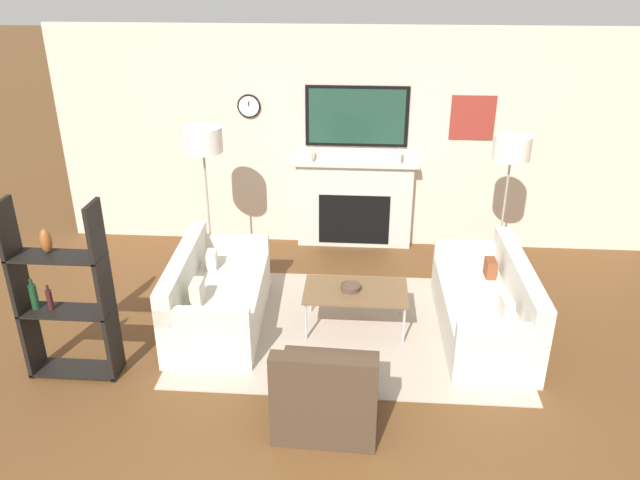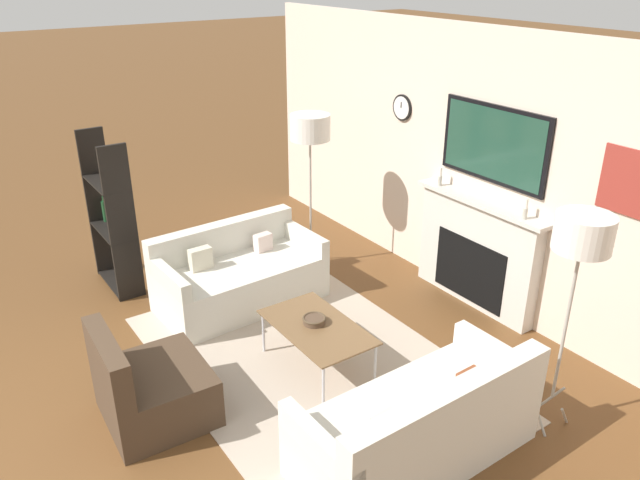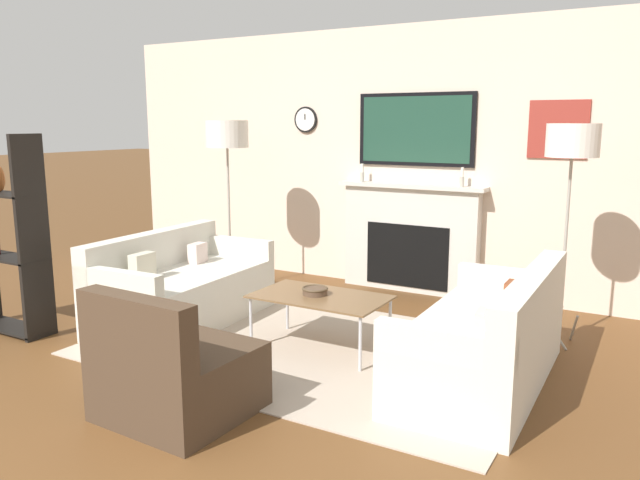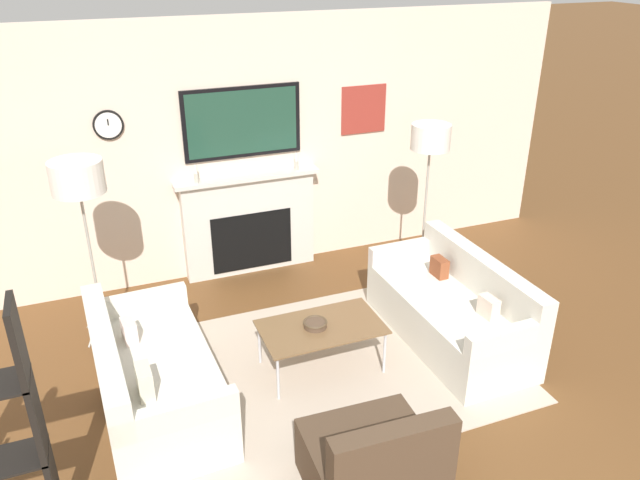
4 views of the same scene
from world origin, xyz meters
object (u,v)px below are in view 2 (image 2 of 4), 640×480
at_px(coffee_table, 317,329).
at_px(decorative_bowl, 314,320).
at_px(couch_right, 419,427).
at_px(shelf_unit, 111,216).
at_px(floor_lamp_right, 583,237).
at_px(armchair, 150,389).
at_px(couch_left, 238,277).
at_px(floor_lamp_left, 310,129).

bearing_deg(coffee_table, decorative_bowl, 172.53).
bearing_deg(couch_right, shelf_unit, -166.69).
relative_size(coffee_table, floor_lamp_right, 0.59).
bearing_deg(armchair, decorative_bowl, 84.19).
relative_size(couch_left, decorative_bowl, 8.27).
xyz_separation_m(couch_right, shelf_unit, (-3.77, -0.89, 0.51)).
bearing_deg(decorative_bowl, couch_left, -178.97).
bearing_deg(floor_lamp_right, shelf_unit, -154.16).
bearing_deg(coffee_table, couch_left, -179.28).
xyz_separation_m(decorative_bowl, floor_lamp_right, (1.63, 1.05, 1.11)).
height_order(couch_left, decorative_bowl, couch_left).
bearing_deg(armchair, shelf_unit, 167.89).
distance_m(coffee_table, decorative_bowl, 0.08).
height_order(coffee_table, decorative_bowl, decorative_bowl).
xyz_separation_m(floor_lamp_right, shelf_unit, (-4.06, -1.97, -0.78)).
relative_size(couch_right, armchair, 2.11).
bearing_deg(shelf_unit, armchair, -12.11).
bearing_deg(floor_lamp_right, floor_lamp_left, 180.00).
distance_m(coffee_table, floor_lamp_right, 2.23).
relative_size(decorative_bowl, shelf_unit, 0.12).
distance_m(armchair, floor_lamp_right, 3.30).
xyz_separation_m(armchair, floor_lamp_right, (1.77, 2.46, 1.30)).
bearing_deg(couch_right, floor_lamp_right, 74.81).
bearing_deg(armchair, couch_right, 43.13).
xyz_separation_m(floor_lamp_left, shelf_unit, (-0.79, -1.97, -0.80)).
height_order(armchair, decorative_bowl, armchair).
xyz_separation_m(couch_left, floor_lamp_left, (-0.29, 1.08, 1.31)).
height_order(decorative_bowl, floor_lamp_left, floor_lamp_left).
xyz_separation_m(coffee_table, floor_lamp_right, (1.58, 1.06, 1.17)).
xyz_separation_m(couch_left, decorative_bowl, (1.35, 0.02, 0.17)).
bearing_deg(coffee_table, shelf_unit, -159.98).
relative_size(couch_right, decorative_bowl, 8.68).
height_order(couch_right, floor_lamp_right, floor_lamp_right).
bearing_deg(decorative_bowl, floor_lamp_right, 32.95).
relative_size(armchair, coffee_table, 0.81).
relative_size(floor_lamp_left, shelf_unit, 1.07).
bearing_deg(armchair, floor_lamp_right, 54.27).
bearing_deg(decorative_bowl, couch_right, -0.91).
height_order(couch_left, floor_lamp_right, floor_lamp_right).
bearing_deg(floor_lamp_left, coffee_table, -32.03).
height_order(armchair, coffee_table, armchair).
height_order(floor_lamp_left, floor_lamp_right, floor_lamp_left).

